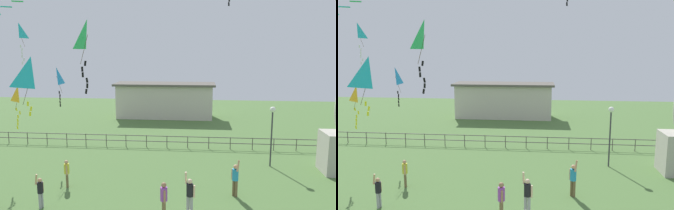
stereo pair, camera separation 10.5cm
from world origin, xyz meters
TOP-DOWN VIEW (x-y plane):
  - lamppost at (5.51, 10.39)m, footprint 0.36×0.36m
  - person_0 at (0.45, 3.43)m, footprint 0.50×0.35m
  - person_1 at (2.73, 5.54)m, footprint 0.40×0.50m
  - person_2 at (-0.69, 2.80)m, footprint 0.32×0.51m
  - person_5 at (-6.45, 5.85)m, footprint 0.29×0.44m
  - person_6 at (-6.72, 3.30)m, footprint 0.31×0.45m
  - kite_0 at (-11.13, 10.26)m, footprint 0.59×0.86m
  - kite_1 at (-6.30, 2.42)m, footprint 1.21×1.01m
  - kite_3 at (-3.50, 1.56)m, footprint 0.54×1.17m
  - kite_4 at (-9.71, 7.18)m, footprint 0.82×0.69m
  - kite_5 at (-8.68, 10.21)m, footprint 0.53×0.95m
  - waterfront_railing at (-0.25, 14.00)m, footprint 36.02×0.06m
  - pavilion_building at (-3.11, 26.00)m, footprint 11.20×3.89m

SIDE VIEW (x-z plane):
  - waterfront_railing at x=-0.25m, z-range 0.15..1.10m
  - person_6 at x=-6.72m, z-range 0.00..1.77m
  - person_5 at x=-6.45m, z-range 0.12..1.67m
  - person_0 at x=0.45m, z-range 0.00..2.00m
  - person_2 at x=-0.69m, z-range 0.13..1.87m
  - person_1 at x=2.73m, z-range 0.00..2.03m
  - pavilion_building at x=-3.11m, z-range 0.03..3.93m
  - lamppost at x=5.51m, z-range 0.94..4.92m
  - kite_4 at x=-9.71m, z-range 3.62..6.21m
  - kite_5 at x=-8.68m, z-range 4.44..7.08m
  - kite_1 at x=-6.30m, z-range 5.30..7.78m
  - kite_3 at x=-3.50m, z-range 6.60..9.47m
  - kite_0 at x=-11.13m, z-range 7.32..10.06m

